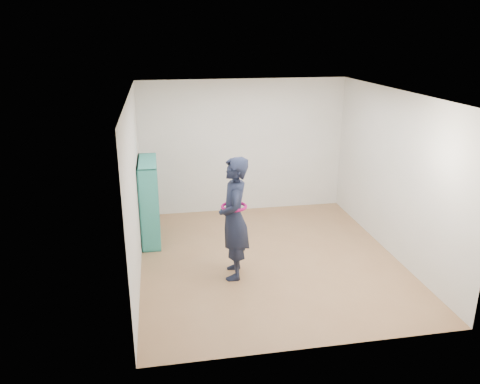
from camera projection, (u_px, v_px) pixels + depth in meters
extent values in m
plane|color=#926742|center=(269.00, 259.00, 7.44)|extent=(4.50, 4.50, 0.00)
plane|color=white|center=(273.00, 93.00, 6.60)|extent=(4.50, 4.50, 0.00)
cube|color=silver|center=(135.00, 188.00, 6.69)|extent=(0.02, 4.50, 2.60)
cube|color=silver|center=(394.00, 174.00, 7.35)|extent=(0.02, 4.50, 2.60)
cube|color=silver|center=(243.00, 147.00, 9.11)|extent=(4.00, 0.02, 2.60)
cube|color=silver|center=(321.00, 245.00, 4.92)|extent=(4.00, 0.02, 2.60)
cube|color=teal|center=(149.00, 212.00, 7.45)|extent=(0.31, 0.02, 1.41)
cube|color=teal|center=(150.00, 191.00, 8.41)|extent=(0.31, 0.02, 1.41)
cube|color=teal|center=(152.00, 238.00, 8.15)|extent=(0.31, 1.06, 0.02)
cube|color=teal|center=(147.00, 161.00, 7.70)|extent=(0.31, 1.06, 0.02)
cube|color=teal|center=(141.00, 201.00, 7.91)|extent=(0.02, 1.06, 1.41)
cube|color=teal|center=(149.00, 204.00, 7.77)|extent=(0.29, 0.02, 1.37)
cube|color=teal|center=(149.00, 198.00, 8.09)|extent=(0.29, 0.02, 1.37)
cube|color=teal|center=(151.00, 220.00, 8.04)|extent=(0.29, 1.01, 0.02)
cube|color=teal|center=(149.00, 201.00, 7.93)|extent=(0.29, 1.01, 0.02)
cube|color=teal|center=(148.00, 182.00, 7.82)|extent=(0.29, 1.01, 0.02)
cube|color=beige|center=(153.00, 244.00, 7.82)|extent=(0.19, 0.12, 0.05)
cube|color=black|center=(152.00, 220.00, 7.64)|extent=(0.16, 0.14, 0.26)
cube|color=maroon|center=(150.00, 202.00, 7.53)|extent=(0.16, 0.14, 0.21)
cube|color=silver|center=(149.00, 186.00, 7.49)|extent=(0.19, 0.12, 0.05)
cube|color=navy|center=(153.00, 233.00, 8.07)|extent=(0.16, 0.14, 0.21)
cube|color=brown|center=(152.00, 213.00, 7.95)|extent=(0.16, 0.14, 0.25)
cube|color=#BFB28C|center=(150.00, 198.00, 7.91)|extent=(0.19, 0.12, 0.07)
cube|color=#26594C|center=(149.00, 177.00, 7.74)|extent=(0.16, 0.14, 0.19)
cube|color=beige|center=(153.00, 224.00, 8.38)|extent=(0.16, 0.14, 0.24)
cube|color=black|center=(152.00, 211.00, 8.34)|extent=(0.19, 0.12, 0.05)
cube|color=maroon|center=(151.00, 189.00, 8.16)|extent=(0.16, 0.14, 0.21)
cube|color=silver|center=(149.00, 171.00, 8.05)|extent=(0.16, 0.14, 0.18)
imported|color=black|center=(234.00, 219.00, 6.66)|extent=(0.51, 0.71, 1.80)
torus|color=#9B0B57|center=(234.00, 207.00, 6.60)|extent=(0.42, 0.42, 0.04)
cube|color=silver|center=(224.00, 209.00, 6.70)|extent=(0.01, 0.11, 0.14)
cube|color=black|center=(224.00, 209.00, 6.70)|extent=(0.01, 0.11, 0.14)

